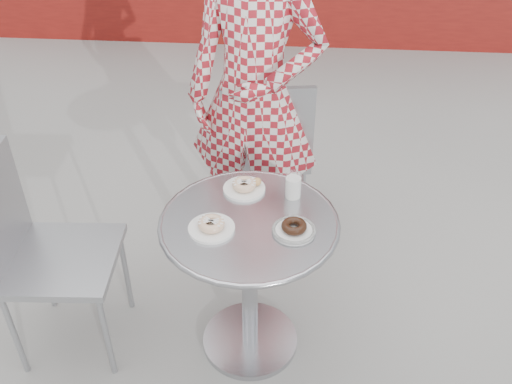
# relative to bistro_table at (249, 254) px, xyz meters

# --- Properties ---
(ground) EXTENTS (60.00, 60.00, 0.00)m
(ground) POSITION_rel_bistro_table_xyz_m (-0.02, 0.04, -0.55)
(ground) COLOR #A3A19B
(ground) RESTS_ON ground
(bistro_table) EXTENTS (0.72, 0.72, 0.73)m
(bistro_table) POSITION_rel_bistro_table_xyz_m (0.00, 0.00, 0.00)
(bistro_table) COLOR #BBBCC0
(bistro_table) RESTS_ON ground
(chair_far) EXTENTS (0.52, 0.52, 0.96)m
(chair_far) POSITION_rel_bistro_table_xyz_m (-0.00, 0.89, -0.25)
(chair_far) COLOR #9D9FA4
(chair_far) RESTS_ON ground
(chair_left) EXTENTS (0.49, 0.48, 0.96)m
(chair_left) POSITION_rel_bistro_table_xyz_m (-0.80, -0.03, -0.25)
(chair_left) COLOR #9D9FA4
(chair_left) RESTS_ON ground
(seated_person) EXTENTS (0.74, 0.57, 1.82)m
(seated_person) POSITION_rel_bistro_table_xyz_m (-0.03, 0.69, 0.37)
(seated_person) COLOR maroon
(seated_person) RESTS_ON ground
(plate_far) EXTENTS (0.18, 0.18, 0.05)m
(plate_far) POSITION_rel_bistro_table_xyz_m (-0.04, 0.20, 0.20)
(plate_far) COLOR white
(plate_far) RESTS_ON bistro_table
(plate_near) EXTENTS (0.18, 0.18, 0.05)m
(plate_near) POSITION_rel_bistro_table_xyz_m (-0.14, -0.07, 0.19)
(plate_near) COLOR white
(plate_near) RESTS_ON bistro_table
(plate_checker) EXTENTS (0.17, 0.17, 0.04)m
(plate_checker) POSITION_rel_bistro_table_xyz_m (0.18, -0.05, 0.19)
(plate_checker) COLOR white
(plate_checker) RESTS_ON bistro_table
(milk_cup) EXTENTS (0.07, 0.07, 0.11)m
(milk_cup) POSITION_rel_bistro_table_xyz_m (0.17, 0.17, 0.23)
(milk_cup) COLOR white
(milk_cup) RESTS_ON bistro_table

